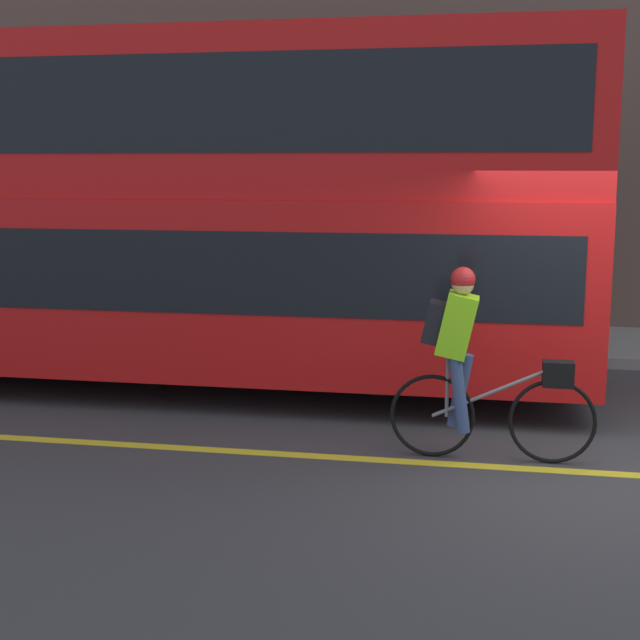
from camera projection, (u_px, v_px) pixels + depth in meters
name	position (u px, v px, depth m)	size (l,w,h in m)	color
ground_plane	(613.00, 467.00, 7.61)	(80.00, 80.00, 0.00)	#38383A
road_center_line	(616.00, 474.00, 7.44)	(50.00, 0.14, 0.01)	yellow
sidewalk_curb	(564.00, 344.00, 12.45)	(60.00, 2.32, 0.14)	gray
building_facade	(571.00, 41.00, 12.98)	(60.00, 0.30, 8.67)	brown
bus	(72.00, 198.00, 10.32)	(11.80, 2.50, 3.91)	black
cyclist_on_bike	(472.00, 358.00, 7.69)	(1.77, 0.32, 1.70)	black
trash_bin	(105.00, 292.00, 13.46)	(0.47, 0.47, 1.01)	#194C23
street_sign_post	(196.00, 236.00, 13.04)	(0.36, 0.09, 2.47)	#59595B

